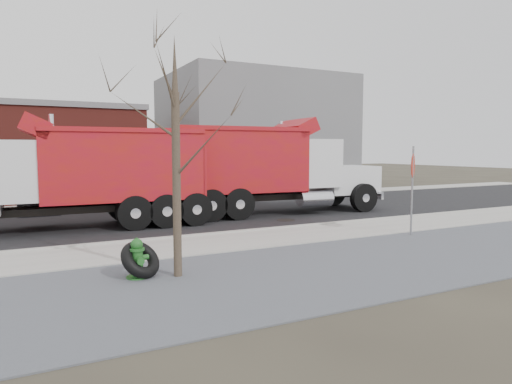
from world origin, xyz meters
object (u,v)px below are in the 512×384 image
fire_hydrant (137,260)px  truck_tire (140,260)px  dump_truck_red_a (263,166)px  dump_truck_red_b (85,173)px  stop_sign (413,175)px

fire_hydrant → truck_tire: 0.09m
fire_hydrant → truck_tire: bearing=23.4°
truck_tire → dump_truck_red_a: 10.46m
truck_tire → dump_truck_red_a: dump_truck_red_a is taller
dump_truck_red_a → dump_truck_red_b: size_ratio=1.11×
fire_hydrant → stop_sign: size_ratio=0.31×
dump_truck_red_a → dump_truck_red_b: bearing=-173.3°
fire_hydrant → dump_truck_red_b: bearing=84.3°
fire_hydrant → dump_truck_red_a: dump_truck_red_a is taller
stop_sign → dump_truck_red_a: 6.90m
truck_tire → dump_truck_red_a: (7.03, 7.57, 1.67)m
dump_truck_red_a → dump_truck_red_b: 7.31m
stop_sign → dump_truck_red_b: 11.11m
dump_truck_red_b → dump_truck_red_a: bearing=-175.5°
fire_hydrant → stop_sign: stop_sign is taller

